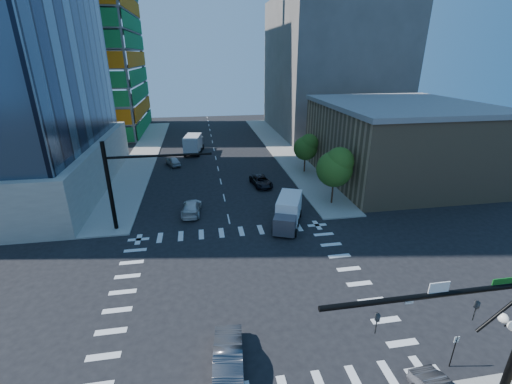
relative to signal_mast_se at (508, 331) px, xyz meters
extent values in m
plane|color=black|center=(-10.60, 11.50, -5.01)|extent=(160.00, 160.00, 0.00)
cube|color=silver|center=(-10.60, 11.50, -5.00)|extent=(20.00, 20.00, 0.01)
cube|color=gray|center=(1.90, 51.50, -4.93)|extent=(5.00, 60.00, 0.15)
cube|color=gray|center=(-23.10, 51.50, -4.93)|extent=(5.00, 60.00, 0.15)
cube|color=#177E38|center=(-25.50, 73.50, 19.49)|extent=(0.12, 24.00, 49.00)
cube|color=#C4670B|center=(-38.10, 60.90, 19.49)|extent=(24.00, 0.12, 49.00)
cube|color=#927555|center=(14.40, 33.50, -0.01)|extent=(20.00, 22.00, 10.00)
cube|color=gray|center=(14.40, 33.50, 5.29)|extent=(20.50, 22.50, 0.60)
cube|color=#595450|center=(16.40, 66.50, 8.99)|extent=(24.00, 30.00, 28.00)
cylinder|color=black|center=(-4.10, 0.00, 2.54)|extent=(10.00, 0.24, 0.24)
cylinder|color=black|center=(-0.50, 0.00, 1.44)|extent=(2.50, 0.14, 2.50)
imported|color=black|center=(-2.10, 0.00, 1.44)|extent=(0.16, 0.20, 1.00)
imported|color=black|center=(-6.60, 0.00, 1.44)|extent=(0.16, 0.20, 1.00)
cube|color=white|center=(-4.10, 0.00, 2.89)|extent=(0.90, 0.04, 0.50)
cube|color=#0C5616|center=(-1.10, 0.00, 2.84)|extent=(1.10, 0.04, 0.28)
sphere|color=white|center=(-0.20, 0.25, 0.54)|extent=(0.44, 0.44, 0.44)
cylinder|color=black|center=(-22.10, 23.00, -0.36)|extent=(0.40, 0.40, 9.00)
cylinder|color=black|center=(-17.10, 23.00, 2.54)|extent=(10.00, 0.24, 0.24)
imported|color=black|center=(-16.10, 23.00, 1.44)|extent=(0.16, 0.20, 1.00)
cylinder|color=#382316|center=(1.90, 25.50, -3.72)|extent=(0.20, 0.20, 2.27)
sphere|color=#244F15|center=(1.90, 25.50, -0.63)|extent=(4.16, 4.16, 4.16)
sphere|color=#447527|center=(2.30, 25.20, 0.34)|extent=(3.25, 3.25, 3.25)
cylinder|color=#382316|center=(2.20, 37.50, -3.90)|extent=(0.20, 0.20, 1.92)
sphere|color=#244F15|center=(2.20, 37.50, -1.28)|extent=(3.52, 3.52, 3.52)
sphere|color=#447527|center=(2.60, 37.20, -0.46)|extent=(2.75, 2.75, 2.75)
cylinder|color=black|center=(0.10, 2.50, -3.91)|extent=(0.06, 0.06, 2.20)
cube|color=silver|center=(0.10, 2.50, -3.01)|extent=(0.30, 0.03, 0.40)
imported|color=black|center=(-5.30, 32.91, -4.35)|extent=(2.83, 4.99, 1.31)
imported|color=silver|center=(-14.54, 25.64, -4.30)|extent=(2.40, 5.04, 1.42)
imported|color=#9FA1A7|center=(-17.59, 44.31, -4.33)|extent=(2.94, 4.31, 1.36)
imported|color=#4D4D52|center=(-12.35, 4.72, -4.24)|extent=(2.05, 4.82, 1.54)
cube|color=white|center=(-4.72, 20.85, -3.26)|extent=(3.78, 5.09, 2.39)
cube|color=#48474F|center=(-4.72, 20.85, -3.86)|extent=(2.58, 2.33, 1.75)
cube|color=silver|center=(-14.23, 51.64, -3.01)|extent=(3.37, 5.59, 2.73)
cube|color=#48474F|center=(-14.23, 51.64, -3.70)|extent=(2.70, 2.27, 1.99)
camera|label=1|loc=(-13.21, -9.89, 11.55)|focal=24.00mm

